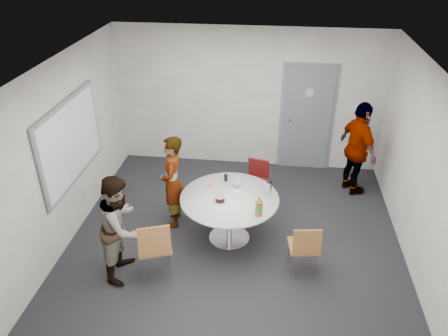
# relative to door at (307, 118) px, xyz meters

# --- Properties ---
(floor) EXTENTS (5.00, 5.00, 0.00)m
(floor) POSITION_rel_door_xyz_m (-1.10, -2.48, -1.03)
(floor) COLOR black
(floor) RESTS_ON ground
(ceiling) EXTENTS (5.00, 5.00, 0.00)m
(ceiling) POSITION_rel_door_xyz_m (-1.10, -2.48, 1.67)
(ceiling) COLOR silver
(ceiling) RESTS_ON wall_back
(wall_back) EXTENTS (5.00, 0.00, 5.00)m
(wall_back) POSITION_rel_door_xyz_m (-1.10, 0.02, 0.32)
(wall_back) COLOR #B5B1AB
(wall_back) RESTS_ON floor
(wall_left) EXTENTS (0.00, 5.00, 5.00)m
(wall_left) POSITION_rel_door_xyz_m (-3.60, -2.48, 0.32)
(wall_left) COLOR #B5B1AB
(wall_left) RESTS_ON floor
(wall_right) EXTENTS (0.00, 5.00, 5.00)m
(wall_right) POSITION_rel_door_xyz_m (1.40, -2.48, 0.32)
(wall_right) COLOR #B5B1AB
(wall_right) RESTS_ON floor
(wall_front) EXTENTS (5.00, 0.00, 5.00)m
(wall_front) POSITION_rel_door_xyz_m (-1.10, -4.98, 0.32)
(wall_front) COLOR #B5B1AB
(wall_front) RESTS_ON floor
(door) EXTENTS (1.02, 0.17, 2.12)m
(door) POSITION_rel_door_xyz_m (0.00, 0.00, 0.00)
(door) COLOR slate
(door) RESTS_ON wall_back
(whiteboard) EXTENTS (0.04, 1.90, 1.25)m
(whiteboard) POSITION_rel_door_xyz_m (-3.56, -2.28, 0.42)
(whiteboard) COLOR gray
(whiteboard) RESTS_ON wall_left
(table) EXTENTS (1.45, 1.45, 1.05)m
(table) POSITION_rel_door_xyz_m (-1.16, -2.44, -0.37)
(table) COLOR white
(table) RESTS_ON floor
(chair_near_left) EXTENTS (0.56, 0.59, 0.92)m
(chair_near_left) POSITION_rel_door_xyz_m (-2.07, -3.39, -0.46)
(chair_near_left) COLOR brown
(chair_near_left) RESTS_ON floor
(chair_near_right) EXTENTS (0.44, 0.47, 0.82)m
(chair_near_right) POSITION_rel_door_xyz_m (-0.10, -3.08, -0.53)
(chair_near_right) COLOR brown
(chair_near_right) RESTS_ON floor
(chair_far) EXTENTS (0.46, 0.49, 0.80)m
(chair_far) POSITION_rel_door_xyz_m (-0.84, -1.37, -0.55)
(chair_far) COLOR #5E1412
(chair_far) RESTS_ON floor
(person_main) EXTENTS (0.43, 0.60, 1.52)m
(person_main) POSITION_rel_door_xyz_m (-2.11, -2.13, -0.27)
(person_main) COLOR #A5C6EA
(person_main) RESTS_ON floor
(person_left) EXTENTS (0.59, 0.75, 1.52)m
(person_left) POSITION_rel_door_xyz_m (-2.54, -3.31, -0.27)
(person_left) COLOR white
(person_left) RESTS_ON floor
(person_right) EXTENTS (0.79, 1.08, 1.70)m
(person_right) POSITION_rel_door_xyz_m (0.85, -0.82, -0.18)
(person_right) COLOR black
(person_right) RESTS_ON floor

